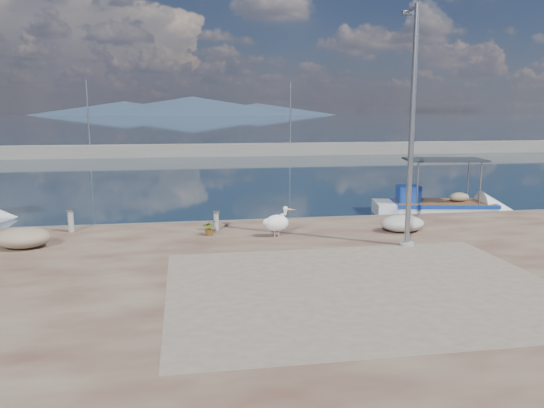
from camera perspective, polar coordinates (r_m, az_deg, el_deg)
The scene contains 13 objects.
ground at distance 15.23m, azimuth 2.39°, elevation -7.28°, with size 1400.00×1400.00×0.00m, color #162635.
quay at distance 9.75m, azimuth 9.99°, elevation -16.12°, with size 44.00×22.00×0.50m, color #4D2921.
quay_patch at distance 12.59m, azimuth 9.78°, elevation -8.76°, with size 9.00×7.00×0.01m, color gray.
breakwater at distance 54.46m, azimuth -6.37°, elevation 5.79°, with size 120.00×2.20×7.50m.
mountains at distance 664.29m, azimuth -9.06°, elevation 10.28°, with size 370.00×280.00×22.00m.
boat_right at distance 24.47m, azimuth 17.68°, elevation -0.60°, with size 6.27×3.03×2.89m.
pelican at distance 17.07m, azimuth 0.57°, elevation -2.00°, with size 1.05×0.55×1.01m.
lamp_post at distance 16.17m, azimuth 14.74°, elevation 7.11°, with size 0.44×0.96×7.00m.
bollard_near at distance 18.04m, azimuth -6.03°, elevation -1.73°, with size 0.23×0.23×0.69m.
bollard_far at distance 19.03m, azimuth -20.83°, elevation -1.58°, with size 0.25×0.25×0.77m.
potted_plant at distance 17.45m, azimuth -6.72°, elevation -2.54°, with size 0.46×0.40×0.51m, color #33722D.
net_pile_d at distance 18.40m, azimuth 13.84°, elevation -2.04°, with size 1.47×1.11×0.55m, color beige.
net_pile_b at distance 17.39m, azimuth -25.23°, elevation -3.31°, with size 1.57×1.22×0.61m, color tan.
Camera 1 is at (-3.03, -14.23, 4.51)m, focal length 35.00 mm.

